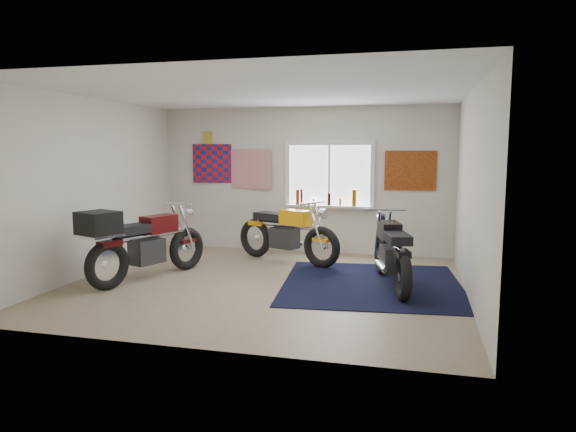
% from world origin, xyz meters
% --- Properties ---
extents(ground, '(5.50, 5.50, 0.00)m').
position_xyz_m(ground, '(0.00, 0.00, 0.00)').
color(ground, '#9E896B').
rests_on(ground, ground).
extents(room_shell, '(5.50, 5.50, 5.50)m').
position_xyz_m(room_shell, '(0.00, 0.00, 1.64)').
color(room_shell, white).
rests_on(room_shell, ground).
extents(navy_rug, '(2.75, 2.84, 0.01)m').
position_xyz_m(navy_rug, '(1.48, 0.34, 0.01)').
color(navy_rug, black).
rests_on(navy_rug, ground).
extents(window_assembly, '(1.66, 0.17, 1.26)m').
position_xyz_m(window_assembly, '(0.50, 2.47, 1.37)').
color(window_assembly, white).
rests_on(window_assembly, room_shell).
extents(oil_bottles, '(1.14, 0.09, 0.30)m').
position_xyz_m(oil_bottles, '(0.49, 2.40, 1.03)').
color(oil_bottles, maroon).
rests_on(oil_bottles, window_assembly).
extents(flag_display, '(1.60, 0.10, 1.17)m').
position_xyz_m(flag_display, '(-1.90, 2.48, 2.15)').
color(flag_display, red).
rests_on(flag_display, room_shell).
extents(triumph_poster, '(0.90, 0.03, 0.70)m').
position_xyz_m(triumph_poster, '(1.95, 2.48, 1.55)').
color(triumph_poster, '#A54C14').
rests_on(triumph_poster, room_shell).
extents(yellow_triumph, '(2.01, 1.02, 1.08)m').
position_xyz_m(yellow_triumph, '(-0.07, 1.51, 0.47)').
color(yellow_triumph, black).
rests_on(yellow_triumph, ground).
extents(black_chrome_bike, '(0.76, 2.02, 1.05)m').
position_xyz_m(black_chrome_bike, '(1.75, 0.29, 0.46)').
color(black_chrome_bike, black).
rests_on(black_chrome_bike, navy_rug).
extents(maroon_tourer, '(1.11, 2.13, 1.11)m').
position_xyz_m(maroon_tourer, '(-1.81, -0.29, 0.58)').
color(maroon_tourer, black).
rests_on(maroon_tourer, ground).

